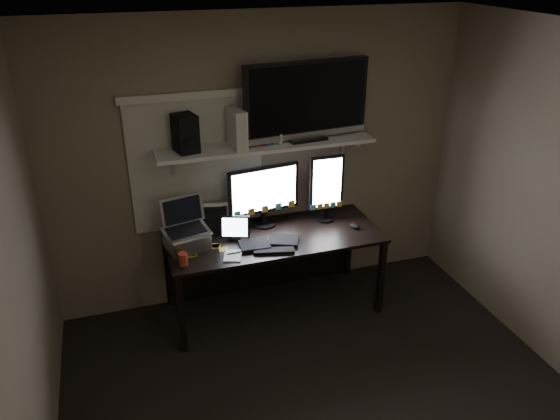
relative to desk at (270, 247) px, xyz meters
name	(u,v)px	position (x,y,z in m)	size (l,w,h in m)	color
ceiling	(362,43)	(0.00, -1.55, 1.95)	(3.60, 3.60, 0.00)	silver
back_wall	(261,163)	(0.00, 0.25, 0.70)	(3.60, 3.60, 0.00)	#695A4B
left_wall	(7,328)	(-1.80, -1.55, 0.70)	(3.60, 3.60, 0.00)	#695A4B
window_blinds	(197,165)	(-0.55, 0.24, 0.75)	(1.10, 0.02, 1.10)	beige
desk	(270,247)	(0.00, 0.00, 0.00)	(1.80, 0.75, 0.73)	black
wall_shelf	(266,145)	(0.00, 0.08, 0.91)	(1.80, 0.35, 0.03)	beige
monitor_landscape	(264,196)	(-0.02, 0.10, 0.46)	(0.64, 0.07, 0.56)	black
monitor_portrait	(326,188)	(0.52, 0.03, 0.48)	(0.30, 0.06, 0.61)	black
keyboard	(269,243)	(-0.08, -0.26, 0.19)	(0.50, 0.19, 0.03)	black
mouse	(355,226)	(0.71, -0.20, 0.19)	(0.06, 0.10, 0.04)	black
notepad	(233,256)	(-0.41, -0.35, 0.18)	(0.13, 0.19, 0.01)	white
tablet	(234,228)	(-0.33, -0.09, 0.29)	(0.25, 0.10, 0.22)	black
file_sorter	(215,218)	(-0.45, 0.10, 0.31)	(0.20, 0.09, 0.26)	black
laptop	(186,227)	(-0.73, -0.12, 0.38)	(0.36, 0.29, 0.40)	#A6A6AB
cup	(183,259)	(-0.80, -0.36, 0.23)	(0.07, 0.07, 0.10)	maroon
sticky_notes	(206,251)	(-0.59, -0.20, 0.18)	(0.31, 0.23, 0.00)	gold
tv	(307,101)	(0.34, 0.08, 1.25)	(1.07, 0.19, 0.64)	black
game_console	(237,128)	(-0.24, 0.06, 1.08)	(0.08, 0.26, 0.31)	beige
speaker	(185,133)	(-0.65, 0.08, 1.07)	(0.16, 0.20, 0.29)	black
bottles	(272,136)	(0.03, 0.03, 1.00)	(0.23, 0.05, 0.15)	#A50F0C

